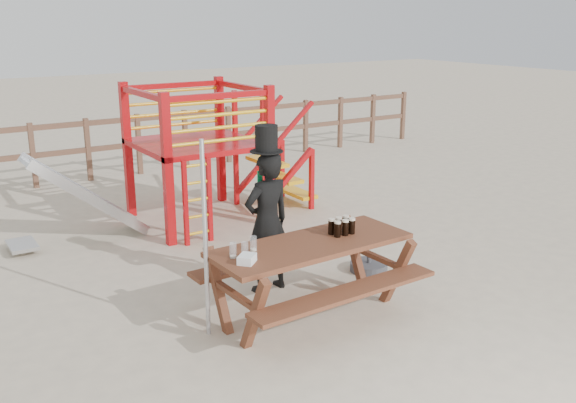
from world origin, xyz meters
name	(u,v)px	position (x,y,z in m)	size (l,w,h in m)	color
ground	(325,309)	(0.00, 0.00, 0.00)	(60.00, 60.00, 0.00)	beige
back_fence	(113,140)	(0.00, 7.00, 0.74)	(15.09, 0.09, 1.20)	brown
playground_fort	(193,153)	(0.12, 3.58, 1.07)	(4.71, 1.84, 2.10)	#B10B10
picnic_table	(311,270)	(-0.23, -0.05, 0.52)	(2.17, 1.54, 0.82)	brown
man_with_hat	(267,219)	(-0.26, 0.78, 0.86)	(0.63, 0.44, 1.92)	black
metal_pole	(205,241)	(-1.31, 0.16, 0.99)	(0.04, 0.04, 1.97)	#B2B2B7
parasol_base	(369,267)	(1.09, 0.58, 0.05)	(0.46, 0.46, 0.20)	#39393E
paper_bag	(247,259)	(-1.05, -0.19, 0.86)	(0.18, 0.14, 0.08)	white
stout_pints	(342,226)	(0.20, 0.00, 0.91)	(0.27, 0.19, 0.17)	black
empty_glasses	(244,248)	(-0.98, 0.01, 0.89)	(0.33, 0.17, 0.15)	silver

